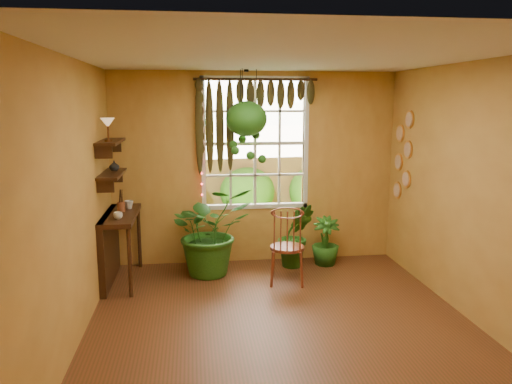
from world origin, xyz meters
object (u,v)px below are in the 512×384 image
counter_ledge (113,240)px  hanging_basket (246,124)px  potted_plant_left (210,230)px  potted_plant_mid (296,235)px  windsor_chair (287,257)px

counter_ledge → hanging_basket: bearing=10.1°
counter_ledge → potted_plant_left: (1.24, 0.14, 0.05)m
potted_plant_left → potted_plant_mid: bearing=7.2°
potted_plant_left → potted_plant_mid: (1.19, 0.15, -0.15)m
counter_ledge → hanging_basket: size_ratio=0.96×
windsor_chair → hanging_basket: size_ratio=0.94×
potted_plant_left → potted_plant_mid: potted_plant_left is taller
potted_plant_left → hanging_basket: bearing=19.0°
windsor_chair → potted_plant_left: size_ratio=0.98×
hanging_basket → potted_plant_left: bearing=-161.0°
windsor_chair → hanging_basket: hanging_basket is taller
potted_plant_mid → hanging_basket: bearing=178.0°
counter_ledge → potted_plant_left: size_ratio=1.00×
counter_ledge → hanging_basket: 2.28m
windsor_chair → potted_plant_mid: (0.24, 0.62, 0.11)m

